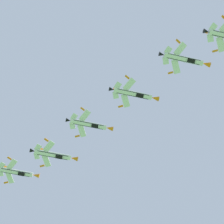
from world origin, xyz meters
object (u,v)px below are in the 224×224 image
object	(u,v)px
fighter_jet_left_outer	(89,124)
fighter_jet_right_outer	(54,155)
fighter_jet_trail_slot	(17,172)
fighter_jet_left_wing	(184,59)
fighter_jet_right_wing	(134,94)

from	to	relation	value
fighter_jet_left_outer	fighter_jet_right_outer	xyz separation A→B (m)	(-13.47, 5.78, -4.65)
fighter_jet_right_outer	fighter_jet_trail_slot	size ratio (longest dim) A/B	1.00
fighter_jet_left_wing	fighter_jet_right_outer	distance (m)	51.47
fighter_jet_right_wing	fighter_jet_trail_slot	xyz separation A→B (m)	(-46.83, 19.57, 1.59)
fighter_jet_left_wing	fighter_jet_right_wing	size ratio (longest dim) A/B	1.00
fighter_jet_right_wing	fighter_jet_trail_slot	bearing A→B (deg)	-138.84
fighter_jet_left_wing	fighter_jet_trail_slot	size ratio (longest dim) A/B	1.00
fighter_jet_left_wing	fighter_jet_trail_slot	xyz separation A→B (m)	(-63.85, 26.36, 0.74)
fighter_jet_left_wing	fighter_jet_right_wing	world-z (taller)	fighter_jet_left_wing
fighter_jet_left_outer	fighter_jet_right_wing	bearing A→B (deg)	38.85
fighter_jet_right_wing	fighter_jet_trail_slot	world-z (taller)	fighter_jet_trail_slot
fighter_jet_left_wing	fighter_jet_left_outer	size ratio (longest dim) A/B	1.00
fighter_jet_left_wing	fighter_jet_left_outer	bearing A→B (deg)	-139.52
fighter_jet_left_outer	fighter_jet_trail_slot	distance (m)	32.40
fighter_jet_right_outer	fighter_jet_left_wing	bearing A→B (deg)	40.51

